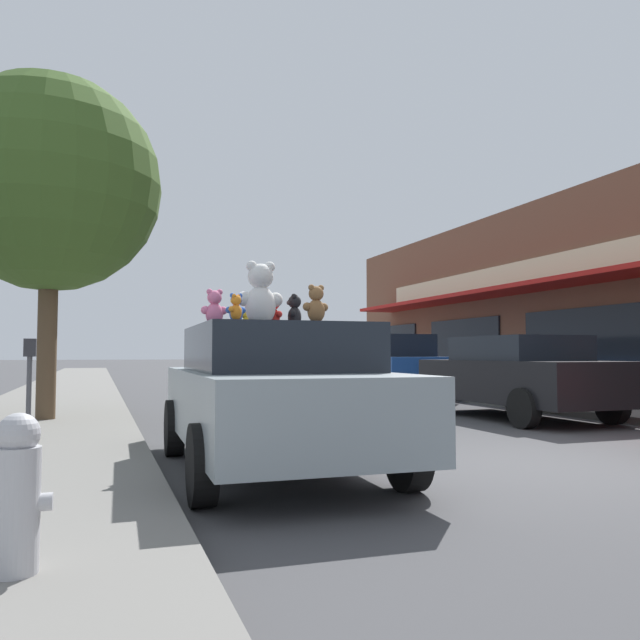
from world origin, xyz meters
name	(u,v)px	position (x,y,z in m)	size (l,w,h in m)	color
ground_plane	(536,464)	(0.00, 0.00, 0.00)	(260.00, 260.00, 0.00)	#424244
plush_art_car	(274,393)	(-2.86, 0.59, 0.81)	(2.12, 4.30, 1.52)	#8C999E
teddy_bear_giant	(260,295)	(-2.97, 0.75, 1.86)	(0.51, 0.32, 0.71)	white
teddy_bear_blue	(236,308)	(-3.40, 0.01, 1.66)	(0.21, 0.14, 0.28)	blue
teddy_bear_orange	(236,308)	(-3.46, -0.31, 1.64)	(0.16, 0.16, 0.24)	orange
teddy_bear_brown	(316,304)	(-2.65, -0.15, 1.70)	(0.28, 0.18, 0.37)	olive
teddy_bear_pink	(214,308)	(-3.47, 0.74, 1.71)	(0.29, 0.18, 0.39)	pink
teddy_bear_red	(274,313)	(-2.80, 0.85, 1.68)	(0.18, 0.25, 0.33)	red
teddy_bear_black	(294,311)	(-2.54, 0.90, 1.70)	(0.22, 0.28, 0.38)	black
teddy_bear_yellow	(251,312)	(-2.96, 1.25, 1.71)	(0.29, 0.22, 0.39)	yellow
parked_car_far_center	(518,375)	(2.89, 4.10, 0.83)	(2.05, 4.33, 1.56)	black
parked_car_far_right	(384,365)	(2.89, 9.99, 0.92)	(2.03, 4.78, 1.73)	#1E4793
street_tree	(51,184)	(-5.43, 5.56, 4.10)	(3.66, 3.66, 5.80)	brown
fire_hydrant	(17,493)	(-4.98, -2.34, 0.54)	(0.33, 0.22, 0.79)	#B2B2B7
parking_meter	(29,376)	(-5.41, 2.61, 0.95)	(0.14, 0.10, 1.27)	#4C4C51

